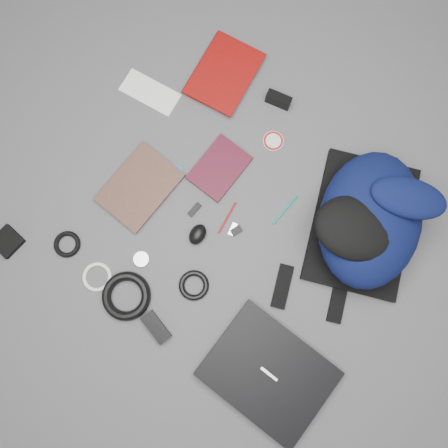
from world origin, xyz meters
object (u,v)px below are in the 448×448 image
Objects in this scene: comic_book at (119,170)px; dvd_case at (219,168)px; textbook_red at (200,61)px; power_brick at (156,327)px; backpack at (370,219)px; compact_camera at (279,100)px; laptop at (269,373)px; mouse at (198,234)px; pouch at (7,241)px.

dvd_case is at bearing 40.09° from comic_book.
power_brick is (0.49, -0.86, -0.00)m from textbook_red.
backpack is 0.55m from compact_camera.
textbook_red is 0.99m from power_brick.
dvd_case is (-0.53, -0.14, -0.10)m from backpack.
textbook_red is at bearing 139.60° from laptop.
mouse is 0.35m from power_brick.
laptop is 1.89× the size of dvd_case.
mouse is at bearing 39.56° from pouch.
pouch is at bearing -122.46° from dvd_case.
backpack is 1.26m from pouch.
laptop is (0.04, -0.61, -0.09)m from backpack.
backpack is 4.62× the size of power_brick.
compact_camera reaches higher than pouch.
dvd_case is (0.31, -0.28, -0.01)m from textbook_red.
textbook_red reaches higher than comic_book.
textbook_red reaches higher than power_brick.
backpack is at bearing -34.19° from compact_camera.
compact_camera reaches higher than dvd_case.
backpack is 0.86m from textbook_red.
dvd_case is 0.61m from power_brick.
power_brick is (0.08, -0.34, -0.01)m from mouse.
pouch reaches higher than dvd_case.
pouch is (-0.96, -0.81, -0.10)m from backpack.
power_brick is (0.46, -0.35, 0.00)m from comic_book.
comic_book is at bearing 164.51° from laptop.
backpack is at bearing 77.67° from power_brick.
textbook_red is 2.49× the size of power_brick.
dvd_case is at bearing 101.74° from mouse.
textbook_red is 3.03× the size of compact_camera.
textbook_red is at bearing 175.76° from compact_camera.
laptop is at bearing 11.58° from pouch.
mouse is 0.87× the size of pouch.
compact_camera is at bearing 65.98° from pouch.
pouch is at bearing -162.75° from backpack.
dvd_case is 0.26m from mouse.
textbook_red is at bearing 138.11° from dvd_case.
textbook_red is 0.33m from compact_camera.
textbook_red is at bearing 94.25° from comic_book.
dvd_case is at bearing 140.60° from laptop.
pouch is at bearing -168.41° from laptop.
laptop is 0.97m from compact_camera.
compact_camera is (-0.55, 0.80, 0.01)m from laptop.
backpack is at bearing -18.31° from textbook_red.
comic_book is 0.38m from mouse.
textbook_red reaches higher than dvd_case.
backpack is 0.62m from laptop.
textbook_red is 0.51m from comic_book.
textbook_red is (-0.88, 0.75, -0.00)m from laptop.
comic_book is 0.37m from dvd_case.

